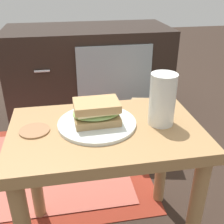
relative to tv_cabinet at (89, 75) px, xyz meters
name	(u,v)px	position (x,y,z in m)	size (l,w,h in m)	color
side_table	(106,153)	(-0.04, -0.95, 0.08)	(0.56, 0.36, 0.46)	#A37A4C
tv_cabinet	(89,75)	(0.00, 0.00, 0.00)	(0.96, 0.46, 0.58)	black
area_rug	(39,168)	(-0.31, -0.51, -0.29)	(1.04, 0.78, 0.01)	maroon
plate	(97,123)	(-0.07, -0.93, 0.17)	(0.23, 0.23, 0.01)	silver
sandwich_front	(97,112)	(-0.07, -0.93, 0.21)	(0.14, 0.10, 0.07)	tan
beer_glass	(162,100)	(0.12, -0.94, 0.24)	(0.08, 0.08, 0.15)	silver
coaster	(35,131)	(-0.25, -0.93, 0.17)	(0.09, 0.09, 0.01)	#996B47
paper_bag	(149,130)	(0.25, -0.49, -0.14)	(0.22, 0.21, 0.31)	tan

